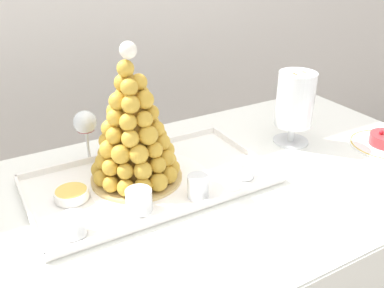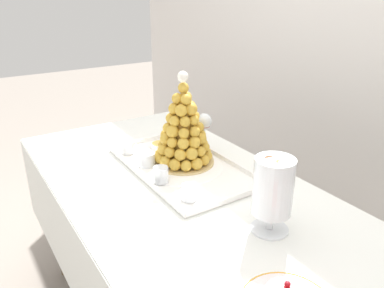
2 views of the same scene
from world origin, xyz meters
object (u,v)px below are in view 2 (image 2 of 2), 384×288
(dessert_cup_mid_right, at_px, (189,193))
(creme_brulee_ramekin, at_px, (161,145))
(dessert_cup_left, at_px, (128,148))
(serving_tray, at_px, (182,167))
(croquembouche, at_px, (183,129))
(wine_glass, at_px, (204,123))
(dessert_cup_mid_left, at_px, (147,160))
(dessert_cup_centre, at_px, (161,175))
(macaron_goblet, at_px, (273,187))

(dessert_cup_mid_right, distance_m, creme_brulee_ramekin, 0.45)
(dessert_cup_left, bearing_deg, serving_tray, 27.26)
(croquembouche, distance_m, wine_glass, 0.18)
(dessert_cup_mid_left, xyz_separation_m, creme_brulee_ramekin, (-0.13, 0.13, -0.01))
(croquembouche, xyz_separation_m, dessert_cup_mid_left, (-0.05, -0.14, -0.12))
(croquembouche, height_order, dessert_cup_mid_right, croquembouche)
(serving_tray, height_order, wine_glass, wine_glass)
(serving_tray, relative_size, wine_glass, 3.85)
(serving_tray, xyz_separation_m, dessert_cup_mid_left, (-0.08, -0.11, 0.03))
(dessert_cup_centre, bearing_deg, croquembouche, 122.53)
(dessert_cup_mid_left, bearing_deg, dessert_cup_mid_right, 0.17)
(croquembouche, relative_size, creme_brulee_ramekin, 4.28)
(dessert_cup_centre, relative_size, macaron_goblet, 0.25)
(dessert_cup_mid_left, xyz_separation_m, macaron_goblet, (0.57, 0.11, 0.11))
(serving_tray, relative_size, dessert_cup_centre, 10.77)
(dessert_cup_left, relative_size, dessert_cup_centre, 0.95)
(croquembouche, distance_m, creme_brulee_ramekin, 0.22)
(dessert_cup_left, height_order, dessert_cup_centre, dessert_cup_centre)
(serving_tray, bearing_deg, dessert_cup_centre, -61.24)
(dessert_cup_left, height_order, creme_brulee_ramekin, dessert_cup_left)
(dessert_cup_centre, bearing_deg, serving_tray, 118.76)
(dessert_cup_centre, distance_m, macaron_goblet, 0.46)
(dessert_cup_mid_right, bearing_deg, creme_brulee_ramekin, 163.66)
(croquembouche, relative_size, dessert_cup_centre, 6.28)
(dessert_cup_left, height_order, wine_glass, wine_glass)
(dessert_cup_mid_right, xyz_separation_m, wine_glass, (-0.34, 0.29, 0.09))
(serving_tray, height_order, dessert_cup_mid_left, dessert_cup_mid_left)
(creme_brulee_ramekin, distance_m, wine_glass, 0.21)
(serving_tray, bearing_deg, dessert_cup_mid_left, -125.28)
(dessert_cup_mid_left, xyz_separation_m, dessert_cup_centre, (0.15, -0.02, 0.00))
(dessert_cup_mid_left, height_order, macaron_goblet, macaron_goblet)
(croquembouche, distance_m, dessert_cup_mid_right, 0.31)
(dessert_cup_mid_right, bearing_deg, macaron_goblet, 22.92)
(macaron_goblet, bearing_deg, wine_glass, 163.59)
(creme_brulee_ramekin, bearing_deg, dessert_cup_left, -103.26)
(dessert_cup_mid_right, bearing_deg, croquembouche, 152.37)
(wine_glass, bearing_deg, dessert_cup_centre, -59.85)
(creme_brulee_ramekin, bearing_deg, serving_tray, -5.02)
(dessert_cup_mid_right, relative_size, creme_brulee_ramekin, 0.61)
(serving_tray, height_order, dessert_cup_centre, dessert_cup_centre)
(dessert_cup_left, xyz_separation_m, creme_brulee_ramekin, (0.03, 0.14, -0.01))
(dessert_cup_mid_left, distance_m, creme_brulee_ramekin, 0.18)
(macaron_goblet, relative_size, wine_glass, 1.45)
(croquembouche, xyz_separation_m, dessert_cup_left, (-0.21, -0.15, -0.12))
(dessert_cup_centre, xyz_separation_m, dessert_cup_mid_right, (0.16, 0.02, -0.00))
(dessert_cup_centre, distance_m, wine_glass, 0.37)
(dessert_cup_centre, relative_size, wine_glass, 0.36)
(dessert_cup_mid_left, xyz_separation_m, wine_glass, (-0.03, 0.29, 0.09))
(dessert_cup_mid_right, xyz_separation_m, macaron_goblet, (0.26, 0.11, 0.11))
(dessert_cup_centre, distance_m, creme_brulee_ramekin, 0.31)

